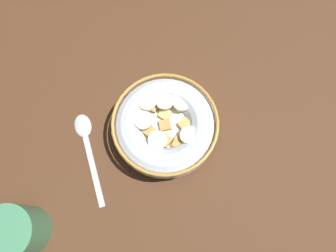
{
  "coord_description": "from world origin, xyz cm",
  "views": [
    {
      "loc": [
        15.69,
        -0.49,
        53.96
      ],
      "look_at": [
        0.0,
        0.0,
        3.0
      ],
      "focal_mm": 32.89,
      "sensor_mm": 36.0,
      "label": 1
    }
  ],
  "objects": [
    {
      "name": "coffee_mug",
      "position": [
        16.75,
        -23.34,
        4.04
      ],
      "size": [
        10.77,
        8.11,
        8.07
      ],
      "color": "#3F7F59",
      "rests_on": "ground_plane"
    },
    {
      "name": "cereal_bowl",
      "position": [
        -0.03,
        -0.01,
        2.85
      ],
      "size": [
        18.23,
        18.23,
        5.26
      ],
      "color": "#B2BCC6",
      "rests_on": "ground_plane"
    },
    {
      "name": "ground_plane",
      "position": [
        0.0,
        0.0,
        -1.0
      ],
      "size": [
        122.23,
        122.23,
        2.0
      ],
      "primitive_type": "cube",
      "color": "#472B19"
    },
    {
      "name": "spoon",
      "position": [
        1.02,
        -14.45,
        0.33
      ],
      "size": [
        17.3,
        6.65,
        0.8
      ],
      "color": "#B7B7BC",
      "rests_on": "ground_plane"
    }
  ]
}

